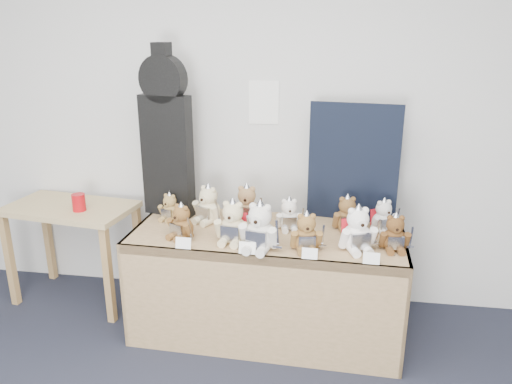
% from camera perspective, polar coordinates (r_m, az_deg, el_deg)
% --- Properties ---
extents(room_shell, '(6.00, 6.00, 6.00)m').
position_cam_1_polar(room_shell, '(3.52, 0.88, 10.19)').
color(room_shell, silver).
rests_on(room_shell, floor).
extents(display_table, '(1.76, 0.78, 0.72)m').
position_cam_1_polar(display_table, '(3.21, 1.06, -7.63)').
color(display_table, olive).
rests_on(display_table, floor).
extents(side_table, '(0.96, 0.62, 0.75)m').
position_cam_1_polar(side_table, '(3.88, -20.33, -3.22)').
color(side_table, tan).
rests_on(side_table, floor).
extents(guitar_case, '(0.37, 0.17, 1.16)m').
position_cam_1_polar(guitar_case, '(3.42, -10.23, 6.52)').
color(guitar_case, black).
rests_on(guitar_case, display_table).
extents(navy_board, '(0.59, 0.10, 0.79)m').
position_cam_1_polar(navy_board, '(3.35, 11.05, 3.24)').
color(navy_board, black).
rests_on(navy_board, display_table).
extents(red_cup, '(0.09, 0.09, 0.12)m').
position_cam_1_polar(red_cup, '(3.69, -19.60, -1.13)').
color(red_cup, '#B20B12').
rests_on(red_cup, side_table).
extents(teddy_front_far_left, '(0.20, 0.20, 0.25)m').
position_cam_1_polar(teddy_front_far_left, '(3.12, -8.54, -3.50)').
color(teddy_front_far_left, brown).
rests_on(teddy_front_far_left, display_table).
extents(teddy_front_left, '(0.24, 0.21, 0.30)m').
position_cam_1_polar(teddy_front_left, '(3.03, -2.67, -3.63)').
color(teddy_front_left, beige).
rests_on(teddy_front_left, display_table).
extents(teddy_front_centre, '(0.27, 0.24, 0.33)m').
position_cam_1_polar(teddy_front_centre, '(2.92, 0.42, -4.20)').
color(teddy_front_centre, silver).
rests_on(teddy_front_centre, display_table).
extents(teddy_front_right, '(0.22, 0.19, 0.26)m').
position_cam_1_polar(teddy_front_right, '(2.93, 5.77, -4.75)').
color(teddy_front_right, brown).
rests_on(teddy_front_right, display_table).
extents(teddy_front_far_right, '(0.25, 0.23, 0.30)m').
position_cam_1_polar(teddy_front_far_right, '(2.97, 11.53, -4.38)').
color(teddy_front_far_right, white).
rests_on(teddy_front_far_right, display_table).
extents(teddy_front_end, '(0.20, 0.17, 0.25)m').
position_cam_1_polar(teddy_front_end, '(3.03, 15.57, -4.68)').
color(teddy_front_end, brown).
rests_on(teddy_front_end, display_table).
extents(teddy_back_left, '(0.23, 0.23, 0.29)m').
position_cam_1_polar(teddy_back_left, '(3.35, -5.50, -1.56)').
color(teddy_back_left, beige).
rests_on(teddy_back_left, display_table).
extents(teddy_back_centre_left, '(0.23, 0.18, 0.28)m').
position_cam_1_polar(teddy_back_centre_left, '(3.34, -1.08, -1.54)').
color(teddy_back_centre_left, '#A07A50').
rests_on(teddy_back_centre_left, display_table).
extents(teddy_back_centre_right, '(0.20, 0.17, 0.24)m').
position_cam_1_polar(teddy_back_centre_right, '(3.23, 3.80, -2.69)').
color(teddy_back_centre_right, white).
rests_on(teddy_back_centre_right, display_table).
extents(teddy_back_right, '(0.21, 0.18, 0.25)m').
position_cam_1_polar(teddy_back_right, '(3.26, 10.36, -2.57)').
color(teddy_back_right, brown).
rests_on(teddy_back_right, display_table).
extents(teddy_back_end, '(0.20, 0.19, 0.24)m').
position_cam_1_polar(teddy_back_end, '(3.29, 14.36, -2.82)').
color(teddy_back_end, silver).
rests_on(teddy_back_end, display_table).
extents(teddy_back_far_left, '(0.17, 0.16, 0.21)m').
position_cam_1_polar(teddy_back_far_left, '(3.43, -9.83, -1.82)').
color(teddy_back_far_left, olive).
rests_on(teddy_back_far_left, display_table).
extents(entry_card_a, '(0.10, 0.02, 0.07)m').
position_cam_1_polar(entry_card_a, '(2.99, -8.31, -5.80)').
color(entry_card_a, white).
rests_on(entry_card_a, display_table).
extents(entry_card_b, '(0.10, 0.02, 0.07)m').
position_cam_1_polar(entry_card_b, '(2.89, -1.01, -6.41)').
color(entry_card_b, white).
rests_on(entry_card_b, display_table).
extents(entry_card_c, '(0.09, 0.02, 0.06)m').
position_cam_1_polar(entry_card_c, '(2.85, 6.16, -7.01)').
color(entry_card_c, white).
rests_on(entry_card_c, display_table).
extents(entry_card_d, '(0.09, 0.02, 0.07)m').
position_cam_1_polar(entry_card_d, '(2.85, 13.05, -7.40)').
color(entry_card_d, white).
rests_on(entry_card_d, display_table).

